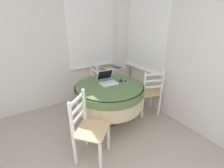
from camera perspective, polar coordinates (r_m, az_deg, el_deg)
The scene contains 10 objects.
corner_room_shell at distance 2.54m, azimuth 1.70°, elevation 12.06°, with size 4.51×4.99×2.55m.
round_dining_table at distance 2.64m, azimuth -1.03°, elevation -3.61°, with size 1.20×1.20×0.75m.
laptop at distance 2.63m, azimuth -1.77°, elevation 1.45°, with size 0.32×0.33×0.22m.
computer_mouse at distance 2.70m, azimuth 3.42°, elevation 1.37°, with size 0.05×0.08×0.04m.
cell_phone at distance 2.70m, azimuth 5.15°, elevation 1.00°, with size 0.07×0.12×0.01m.
dining_chair_near_back_window at distance 3.35m, azimuth -8.57°, elevation -0.13°, with size 0.41×0.42×0.94m.
dining_chair_near_right_window at distance 3.03m, azimuth 13.90°, elevation -3.16°, with size 0.52×0.51×0.94m.
dining_chair_camera_near at distance 2.06m, azimuth -8.84°, elevation -16.57°, with size 0.57×0.57×0.94m.
corner_cabinet at distance 3.85m, azimuth 1.54°, elevation 1.36°, with size 0.58×0.40×0.69m.
book_on_cabinet at distance 3.72m, azimuth 1.91°, elevation 6.41°, with size 0.14×0.19×0.02m.
Camera 1 is at (-0.06, -0.07, 1.76)m, focal length 24.00 mm.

